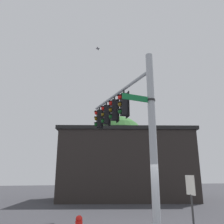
{
  "coord_description": "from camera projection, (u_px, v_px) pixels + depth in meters",
  "views": [
    {
      "loc": [
        -7.57,
        3.27,
        2.19
      ],
      "look_at": [
        3.47,
        0.71,
        5.29
      ],
      "focal_mm": 36.23,
      "sensor_mm": 36.0,
      "label": 1
    }
  ],
  "objects": [
    {
      "name": "traffic_light_arm_end",
      "position": [
        99.0,
        119.0,
        13.31
      ],
      "size": [
        0.54,
        0.49,
        1.31
      ],
      "color": "black"
    },
    {
      "name": "mast_arm",
      "position": [
        117.0,
        94.0,
        11.42
      ],
      "size": [
        5.76,
        1.32,
        0.14
      ],
      "primitive_type": "cylinder",
      "rotation": [
        0.0,
        1.57,
        0.2
      ],
      "color": "#ADB2B7"
    },
    {
      "name": "street_name_sign",
      "position": [
        144.0,
        99.0,
        8.4
      ],
      "size": [
        0.42,
        1.36,
        0.22
      ],
      "color": "#147238"
    },
    {
      "name": "tree_by_storefront",
      "position": [
        119.0,
        142.0,
        21.18
      ],
      "size": [
        4.81,
        4.81,
        7.48
      ],
      "color": "#4C3823",
      "rests_on": "ground"
    },
    {
      "name": "bird_flying",
      "position": [
        98.0,
        48.0,
        13.37
      ],
      "size": [
        0.36,
        0.26,
        0.09
      ],
      "color": "gray"
    },
    {
      "name": "storefront_building",
      "position": [
        125.0,
        164.0,
        20.26
      ],
      "size": [
        8.65,
        12.55,
        5.95
      ],
      "color": "#282321",
      "rests_on": "ground"
    },
    {
      "name": "traffic_light_nearest_pole",
      "position": [
        124.0,
        104.0,
        10.57
      ],
      "size": [
        0.54,
        0.49,
        1.31
      ],
      "color": "black"
    },
    {
      "name": "traffic_light_mid_outer",
      "position": [
        106.0,
        115.0,
        12.4
      ],
      "size": [
        0.54,
        0.49,
        1.31
      ],
      "color": "black"
    },
    {
      "name": "signal_pole",
      "position": [
        153.0,
        139.0,
        8.15
      ],
      "size": [
        0.27,
        0.27,
        6.78
      ],
      "primitive_type": "cylinder",
      "color": "#ADB2B7",
      "rests_on": "ground"
    },
    {
      "name": "traffic_light_mid_inner",
      "position": [
        114.0,
        110.0,
        11.49
      ],
      "size": [
        0.54,
        0.49,
        1.31
      ],
      "color": "black"
    },
    {
      "name": "historical_marker",
      "position": [
        191.0,
        194.0,
        8.94
      ],
      "size": [
        0.6,
        0.08,
        2.13
      ],
      "color": "#333333",
      "rests_on": "ground"
    }
  ]
}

